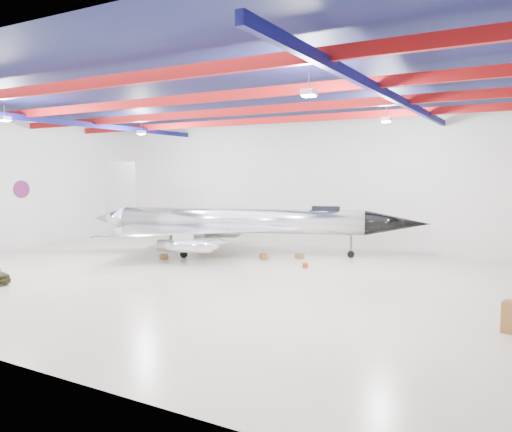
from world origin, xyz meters
The scene contains 12 objects.
floor centered at (0.00, 0.00, 0.00)m, with size 40.00×40.00×0.00m, color beige.
wall_back centered at (0.00, 15.00, 5.50)m, with size 40.00×40.00×0.00m, color silver.
ceiling centered at (0.00, 0.00, 11.00)m, with size 40.00×40.00×0.00m, color #0A0F38.
ceiling_structure centered at (0.00, 0.00, 10.32)m, with size 39.50×29.50×1.08m.
wall_roundel centered at (-19.94, 2.00, 5.00)m, with size 1.50×1.50×0.10m, color #B21414.
jet_aircraft centered at (-1.92, 8.05, 2.39)m, with size 25.91×19.34×7.30m.
crate_ply centered at (-5.64, 3.36, 0.19)m, with size 0.54×0.44×0.38m, color olive.
toolbox_red centered at (0.53, 7.47, 0.17)m, with size 0.49×0.39×0.34m, color #A43010.
parts_bin centered at (3.04, 8.57, 0.20)m, with size 0.56×0.45×0.39m, color olive.
crate_small centered at (-5.61, 8.17, 0.15)m, with size 0.43×0.34×0.30m, color #59595B.
tool_chest centered at (4.91, 5.38, 0.17)m, with size 0.38×0.38×0.34m, color #A43010.
oil_barrel centered at (0.99, 6.85, 0.17)m, with size 0.49×0.39×0.34m, color olive.
Camera 1 is at (18.32, -25.15, 6.43)m, focal length 35.00 mm.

